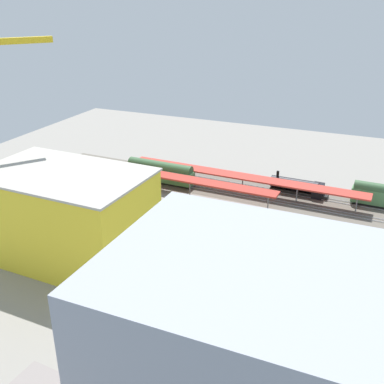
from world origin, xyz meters
TOP-DOWN VIEW (x-y plane):
  - ground_plane at (0.00, 0.00)m, footprint 167.98×167.98m
  - rail_bed at (0.00, -20.17)m, footprint 105.45×18.33m
  - street_asphalt at (0.00, 5.35)m, footprint 105.25×12.83m
  - track_rails at (0.00, -20.17)m, footprint 104.92×11.90m
  - platform_canopy_near at (7.51, -12.19)m, footprint 45.32×5.71m
  - platform_canopy_far at (-4.10, -19.41)m, footprint 62.24×6.60m
  - locomotive at (-17.80, -23.42)m, footprint 14.61×3.54m
  - freight_coach_far at (18.15, -16.92)m, footprint 19.26×3.78m
  - parked_car_0 at (-27.90, 1.64)m, footprint 4.30×2.03m
  - parked_car_1 at (-21.16, 2.17)m, footprint 4.67×1.95m
  - parked_car_2 at (-14.71, 1.77)m, footprint 4.54×1.88m
  - parked_car_3 at (-7.38, 1.98)m, footprint 4.07×1.73m
  - parked_car_4 at (-0.28, 2.18)m, footprint 4.32×1.91m
  - parked_car_5 at (6.17, 1.39)m, footprint 4.77×2.15m
  - construction_building at (17.22, 23.64)m, footprint 30.81×20.01m
  - construction_roof_slab at (17.22, 23.64)m, footprint 31.44×20.63m
  - box_truck_0 at (25.12, 8.95)m, footprint 8.89×2.63m
  - street_tree_0 at (-30.11, 10.62)m, footprint 4.67×4.67m
  - street_tree_1 at (-15.13, 10.51)m, footprint 5.30×5.30m
  - street_tree_2 at (36.58, 10.81)m, footprint 4.62×4.62m
  - street_tree_3 at (-21.91, 11.33)m, footprint 4.64×4.64m
  - street_tree_4 at (-26.19, 10.32)m, footprint 5.66×5.66m
  - street_tree_5 at (9.38, 10.88)m, footprint 6.07×6.07m
  - traffic_light at (6.71, 9.80)m, footprint 0.50×0.36m

SIDE VIEW (x-z plane):
  - ground_plane at x=0.00m, z-range 0.00..0.00m
  - rail_bed at x=0.00m, z-range 0.00..0.01m
  - street_asphalt at x=0.00m, z-range 0.00..0.01m
  - track_rails at x=0.00m, z-range 0.12..0.24m
  - parked_car_4 at x=-0.28m, z-range -0.10..1.56m
  - parked_car_1 at x=-21.16m, z-range -0.10..1.61m
  - parked_car_5 at x=6.17m, z-range -0.10..1.61m
  - parked_car_2 at x=-14.71m, z-range -0.09..1.62m
  - parked_car_3 at x=-7.38m, z-range -0.11..1.67m
  - parked_car_0 at x=-27.90m, z-range -0.11..1.70m
  - box_truck_0 at x=25.12m, z-range -0.06..3.59m
  - locomotive at x=-17.80m, z-range -0.75..4.61m
  - freight_coach_far at x=18.15m, z-range 0.14..6.05m
  - platform_canopy_near at x=7.51m, z-range 1.94..6.31m
  - platform_canopy_far at x=-4.10m, z-range 1.95..6.31m
  - traffic_light at x=6.71m, z-range 1.04..7.26m
  - street_tree_4 at x=-26.19m, z-range 1.05..8.83m
  - street_tree_1 at x=-15.13m, z-range 1.21..8.96m
  - street_tree_2 at x=36.58m, z-range 1.39..8.85m
  - street_tree_3 at x=-21.91m, z-range 1.41..8.93m
  - street_tree_0 at x=-30.11m, z-range 1.57..9.41m
  - street_tree_5 at x=9.38m, z-range 1.29..9.97m
  - construction_building at x=17.22m, z-range 0.00..16.85m
  - construction_roof_slab at x=17.22m, z-range 16.85..17.25m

